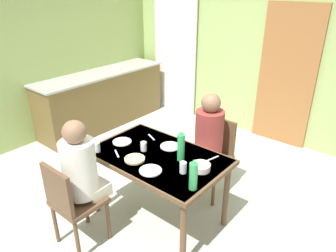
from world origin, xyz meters
The scene contains 24 objects.
ground_plane centered at (0.00, 0.00, 0.00)m, with size 5.99×5.99×0.00m, color #B5BBB1.
wall_back centered at (0.00, 2.30, 1.36)m, with size 4.79×0.10×2.72m, color #99B266.
wall_left centered at (-2.29, 0.58, 1.36)m, with size 0.10×3.46×2.72m, color #96AF61.
door_wooden centered at (0.57, 2.22, 1.00)m, with size 0.80×0.05×2.00m, color #985F32.
curtain_panel centered at (-1.44, 2.20, 1.14)m, with size 0.90×0.03×2.28m, color white.
kitchen_counter centered at (-1.96, 0.93, 0.45)m, with size 0.61×2.28×0.91m.
dining_table centered at (0.33, -0.25, 0.66)m, with size 1.29×0.82×0.74m.
chair_near_diner centered at (-0.01, -1.01, 0.50)m, with size 0.40×0.40×0.87m.
chair_far_diner centered at (0.48, 0.52, 0.50)m, with size 0.40×0.40×0.87m.
person_near_diner centered at (-0.01, -0.88, 0.78)m, with size 0.30×0.37×0.77m.
person_far_diner centered at (0.48, 0.38, 0.78)m, with size 0.30×0.37×0.77m.
water_bottle_green_near centered at (0.89, -0.46, 0.87)m, with size 0.07×0.07×0.27m.
water_bottle_green_far centered at (0.54, -0.18, 0.88)m, with size 0.07×0.07×0.29m.
serving_bowl_center centered at (0.78, -0.20, 0.77)m, with size 0.17×0.17×0.06m, color silver.
dinner_plate_near_left centered at (0.31, -0.05, 0.75)m, with size 0.20×0.20×0.01m, color white.
dinner_plate_near_right centered at (-0.13, -0.29, 0.75)m, with size 0.19×0.19×0.01m, color white.
dinner_plate_far_center centered at (0.46, -0.50, 0.75)m, with size 0.20×0.20×0.01m, color white.
drinking_glass_by_near_diner centered at (0.69, -0.33, 0.79)m, with size 0.06×0.06×0.10m, color silver.
drinking_glass_by_far_diner centered at (-0.17, -0.57, 0.79)m, with size 0.06×0.06×0.10m, color silver.
drinking_glass_spare_center centered at (0.16, -0.27, 0.79)m, with size 0.06×0.06×0.09m, color silver.
bread_plate_sliced centered at (0.22, -0.45, 0.75)m, with size 0.19×0.19×0.02m, color #DBB77A.
cutlery_knife_near centered at (0.76, 0.03, 0.74)m, with size 0.15×0.02×0.00m, color silver.
cutlery_fork_near centered at (0.03, -0.02, 0.74)m, with size 0.15×0.02×0.00m, color silver.
cutlery_knife_far centered at (0.01, -0.48, 0.74)m, with size 0.15×0.02×0.00m, color silver.
Camera 1 is at (2.04, -2.15, 2.23)m, focal length 33.42 mm.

